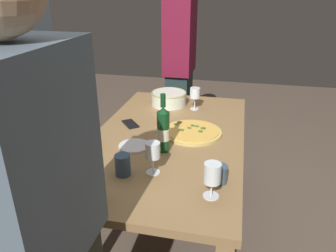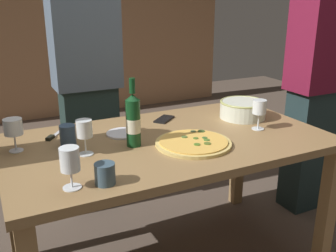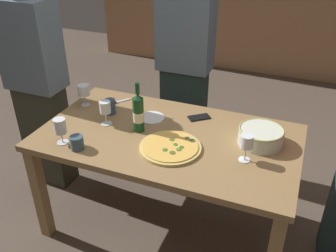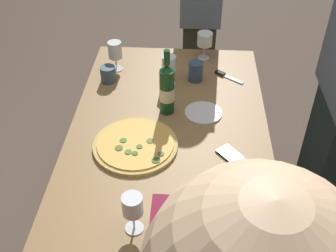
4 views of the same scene
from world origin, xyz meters
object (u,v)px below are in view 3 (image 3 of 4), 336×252
object	(u,v)px
wine_glass_far_left	(105,109)
wine_glass_near_pizza	(84,91)
cup_ceramic	(77,143)
pizza	(170,147)
side_plate	(152,118)
dining_table	(168,147)
cell_phone	(199,117)
wine_glass_far_right	(247,143)
cup_amber	(110,107)
person_host	(37,83)
pizza_knife	(116,102)
wine_glass_by_bottle	(60,127)
wine_bottle	(138,113)
serving_bowl	(261,136)
person_guest_right	(185,65)

from	to	relation	value
wine_glass_far_left	wine_glass_near_pizza	bearing A→B (deg)	146.75
wine_glass_near_pizza	wine_glass_far_left	distance (m)	0.33
cup_ceramic	pizza	bearing A→B (deg)	21.94
side_plate	wine_glass_far_left	bearing A→B (deg)	-144.00
dining_table	cell_phone	xyz separation A→B (m)	(0.11, 0.28, 0.10)
wine_glass_far_right	cup_amber	bearing A→B (deg)	168.10
cell_phone	person_host	distance (m)	1.21
wine_glass_near_pizza	pizza_knife	bearing A→B (deg)	31.10
wine_glass_far_left	pizza	bearing A→B (deg)	-13.05
wine_glass_far_right	cup_amber	size ratio (longest dim) A/B	1.55
dining_table	wine_glass_far_left	xyz separation A→B (m)	(-0.42, -0.02, 0.21)
wine_glass_by_bottle	wine_bottle	bearing A→B (deg)	39.33
wine_glass_far_left	cup_amber	size ratio (longest dim) A/B	1.56
wine_glass_near_pizza	cup_ceramic	world-z (taller)	wine_glass_near_pizza
serving_bowl	side_plate	xyz separation A→B (m)	(-0.73, 0.04, -0.05)
serving_bowl	wine_glass_near_pizza	distance (m)	1.25
serving_bowl	side_plate	world-z (taller)	serving_bowl
serving_bowl	person_guest_right	bearing A→B (deg)	136.08
wine_glass_far_right	person_guest_right	distance (m)	1.13
wine_bottle	wine_glass_near_pizza	xyz separation A→B (m)	(-0.51, 0.18, -0.02)
pizza	cell_phone	xyz separation A→B (m)	(0.04, 0.41, -0.01)
cup_ceramic	side_plate	distance (m)	0.56
cell_phone	serving_bowl	bearing A→B (deg)	29.67
wine_glass_near_pizza	wine_glass_by_bottle	size ratio (longest dim) A/B	0.96
dining_table	pizza_knife	size ratio (longest dim) A/B	10.64
dining_table	person_host	bearing A→B (deg)	172.91
pizza	wine_glass_far_right	world-z (taller)	wine_glass_far_right
serving_bowl	wine_glass_by_bottle	world-z (taller)	wine_glass_by_bottle
pizza	person_host	world-z (taller)	person_host
wine_glass_by_bottle	cup_ceramic	distance (m)	0.14
cup_ceramic	wine_bottle	bearing A→B (deg)	52.86
wine_glass_near_pizza	person_guest_right	bearing A→B (deg)	51.52
wine_bottle	dining_table	bearing A→B (deg)	4.98
pizza	person_guest_right	size ratio (longest dim) A/B	0.21
wine_glass_far_left	cup_amber	bearing A→B (deg)	109.08
side_plate	person_guest_right	size ratio (longest dim) A/B	0.10
wine_glass_by_bottle	person_host	xyz separation A→B (m)	(-0.53, 0.45, 0.01)
side_plate	dining_table	bearing A→B (deg)	-40.69
cell_phone	person_host	size ratio (longest dim) A/B	0.08
wine_glass_far_left	cell_phone	bearing A→B (deg)	29.15
cup_ceramic	cell_phone	world-z (taller)	cup_ceramic
wine_glass_far_right	person_host	bearing A→B (deg)	171.95
serving_bowl	wine_glass_far_right	size ratio (longest dim) A/B	1.66
dining_table	wine_glass_by_bottle	distance (m)	0.67
person_host	cell_phone	bearing A→B (deg)	13.90
wine_glass_far_left	pizza_knife	distance (m)	0.33
wine_glass_near_pizza	side_plate	bearing A→B (deg)	-0.58
cell_phone	person_host	bearing A→B (deg)	-122.86
wine_glass_far_right	pizza_knife	bearing A→B (deg)	160.19
side_plate	pizza_knife	bearing A→B (deg)	160.26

